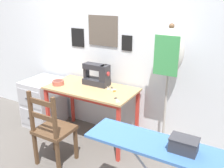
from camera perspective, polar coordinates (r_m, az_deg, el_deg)
name	(u,v)px	position (r m, az deg, el deg)	size (l,w,h in m)	color
ground_plane	(80,149)	(3.39, -7.39, -14.58)	(14.00, 14.00, 0.00)	#5B5651
wall_back	(106,44)	(3.42, -1.47, 9.21)	(10.00, 0.07, 2.55)	silver
sewing_table	(91,94)	(3.28, -4.86, -2.38)	(1.18, 0.61, 0.76)	tan
sewing_machine	(98,75)	(3.31, -3.31, 1.98)	(0.37, 0.17, 0.31)	#28282D
fabric_bowl	(58,83)	(3.42, -12.20, 0.34)	(0.16, 0.16, 0.06)	#B25647
scissors	(116,99)	(2.89, 1.00, -3.49)	(0.11, 0.12, 0.01)	silver
thread_spool_near_machine	(108,88)	(3.19, -0.81, -0.86)	(0.04, 0.04, 0.04)	silver
thread_spool_mid_table	(112,89)	(3.15, -0.01, -1.12)	(0.04, 0.04, 0.04)	silver
thread_spool_far_edge	(114,91)	(3.10, 0.57, -1.54)	(0.04, 0.04, 0.03)	orange
wooden_chair	(53,130)	(2.98, -13.42, -10.24)	(0.40, 0.38, 0.93)	#513823
filing_cabinet	(44,102)	(3.96, -15.36, -3.98)	(0.46, 0.57, 0.71)	#B7B7BC
dress_form	(169,60)	(2.89, 12.88, 5.27)	(0.32, 0.32, 1.61)	#846647
ironing_board	(165,151)	(2.05, 11.95, -14.69)	(1.29, 0.35, 0.81)	#3D6BAD
storage_box	(184,145)	(1.97, 16.10, -13.18)	(0.21, 0.14, 0.11)	#333338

